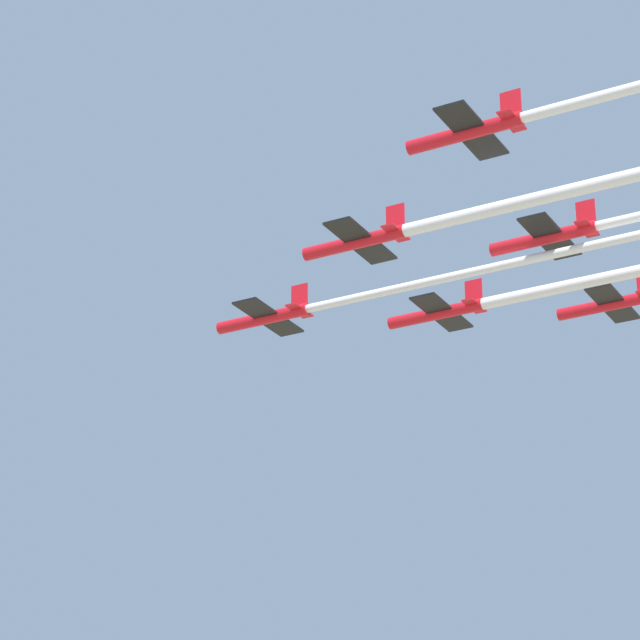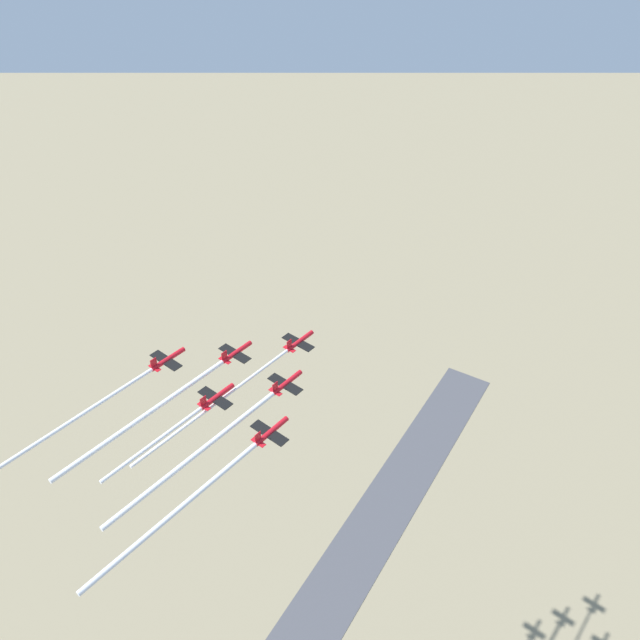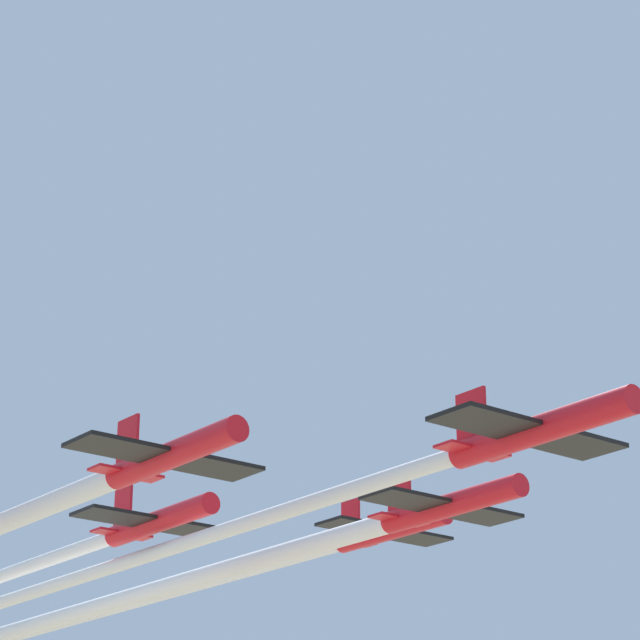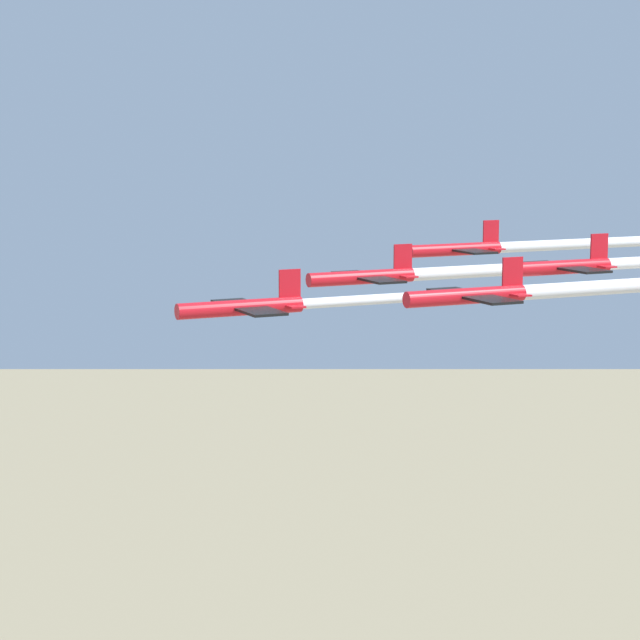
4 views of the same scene
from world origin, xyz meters
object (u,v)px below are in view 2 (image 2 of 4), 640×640
Objects in this scene: jet_4 at (216,397)px; jet_5 at (270,432)px; jet_0 at (299,342)px; jet_2 at (286,383)px; jet_1 at (235,353)px; jet_3 at (167,360)px.

jet_5 reaches higher than jet_4.
jet_2 is (4.17, -18.26, 0.79)m from jet_0.
jet_4 reaches higher than jet_2.
jet_5 is at bearing -29.54° from jet_1.
jet_0 is 18.75m from jet_2.
jet_5 is at bearing 0.00° from jet_4.
jet_4 is at bearing -90.00° from jet_0.
jet_4 is 1.00× the size of jet_5.
jet_0 is at bearing 120.47° from jet_2.
jet_1 is 32.76m from jet_5.
jet_4 reaches higher than jet_1.
jet_3 is 38.05m from jet_5.
jet_0 is 1.00× the size of jet_4.
jet_3 reaches higher than jet_4.
jet_1 is (-13.94, -12.52, 1.21)m from jet_0.
jet_1 is 1.00× the size of jet_5.
jet_5 is (4.17, -18.26, 1.26)m from jet_2.
jet_0 is 1.00× the size of jet_3.
jet_3 reaches higher than jet_5.
jet_3 is (-32.04, -6.77, 3.41)m from jet_2.
jet_1 is 18.75m from jet_4.
jet_5 is at bearing -59.53° from jet_2.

